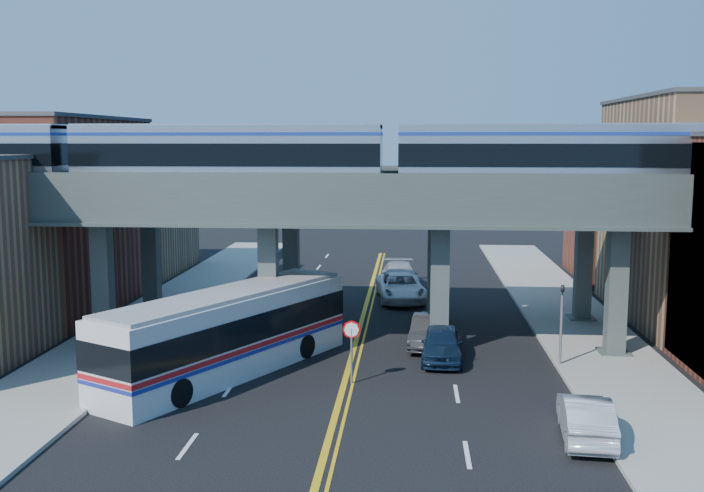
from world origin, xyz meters
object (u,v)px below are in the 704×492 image
(transit_bus, at_px, (228,334))
(car_parked_curb, at_px, (586,417))
(stop_sign, at_px, (352,341))
(car_lane_d, at_px, (400,276))
(car_lane_a, at_px, (442,344))
(car_lane_b, at_px, (429,331))
(transit_train, at_px, (229,156))
(car_lane_c, at_px, (401,287))
(traffic_signal, at_px, (562,316))

(transit_bus, xyz_separation_m, car_parked_curb, (13.50, -6.33, -1.00))
(stop_sign, height_order, car_lane_d, stop_sign)
(car_parked_curb, bearing_deg, car_lane_d, -70.52)
(car_lane_a, distance_m, car_lane_b, 2.45)
(stop_sign, bearing_deg, car_lane_d, 85.53)
(transit_train, distance_m, car_lane_a, 12.99)
(stop_sign, xyz_separation_m, transit_bus, (-5.30, 0.99, -0.02))
(transit_bus, height_order, car_parked_curb, transit_bus)
(car_lane_a, bearing_deg, car_lane_d, 99.38)
(transit_train, height_order, car_lane_c, transit_train)
(traffic_signal, xyz_separation_m, car_lane_c, (-7.14, 13.89, -1.48))
(transit_train, height_order, car_lane_d, transit_train)
(transit_train, relative_size, car_lane_c, 7.46)
(transit_bus, xyz_separation_m, car_lane_c, (7.06, 15.90, -0.92))
(car_lane_a, bearing_deg, car_lane_b, 105.04)
(traffic_signal, relative_size, car_lane_b, 0.92)
(stop_sign, relative_size, car_lane_a, 0.58)
(transit_train, bearing_deg, car_lane_b, 6.43)
(car_parked_curb, bearing_deg, transit_train, -30.61)
(transit_train, relative_size, car_lane_a, 9.67)
(transit_train, relative_size, car_lane_b, 9.79)
(traffic_signal, bearing_deg, stop_sign, -161.37)
(traffic_signal, xyz_separation_m, transit_bus, (-14.20, -2.01, -0.56))
(stop_sign, xyz_separation_m, car_lane_a, (3.79, 3.66, -0.99))
(stop_sign, xyz_separation_m, car_lane_c, (1.76, 16.89, -0.94))
(transit_bus, distance_m, car_lane_a, 9.52)
(transit_bus, height_order, car_lane_b, transit_bus)
(stop_sign, bearing_deg, car_lane_a, 44.05)
(car_lane_b, bearing_deg, car_lane_a, -70.58)
(traffic_signal, bearing_deg, car_lane_c, 117.21)
(transit_bus, bearing_deg, car_lane_b, -30.69)
(car_lane_a, relative_size, car_lane_d, 0.78)
(transit_bus, relative_size, car_lane_b, 2.88)
(car_lane_c, distance_m, car_parked_curb, 23.15)
(transit_train, xyz_separation_m, transit_bus, (0.77, -4.01, -7.40))
(car_lane_b, height_order, car_lane_d, car_lane_d)
(transit_train, relative_size, traffic_signal, 10.70)
(stop_sign, height_order, car_lane_b, stop_sign)
(transit_train, height_order, traffic_signal, transit_train)
(car_lane_a, relative_size, car_lane_b, 1.01)
(transit_train, distance_m, car_parked_curb, 19.52)
(car_lane_b, xyz_separation_m, car_lane_d, (-1.62, 14.68, 0.10))
(stop_sign, bearing_deg, car_parked_curb, -33.06)
(transit_train, distance_m, stop_sign, 10.78)
(transit_train, height_order, stop_sign, transit_train)
(car_lane_b, distance_m, car_parked_curb, 12.42)
(transit_train, bearing_deg, car_lane_a, -7.72)
(stop_sign, distance_m, transit_bus, 5.39)
(car_lane_b, bearing_deg, car_lane_c, 104.31)
(transit_train, bearing_deg, traffic_signal, -7.61)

